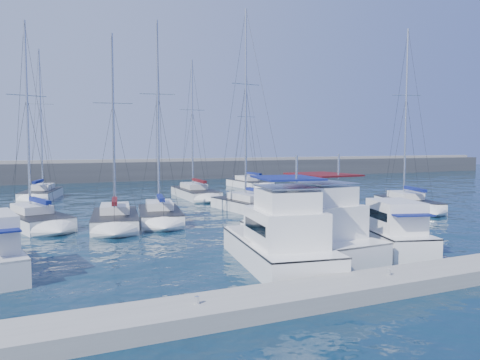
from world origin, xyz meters
name	(u,v)px	position (x,y,z in m)	size (l,w,h in m)	color
ground	(261,239)	(0.00, 0.00, 0.00)	(220.00, 220.00, 0.00)	black
breakwater	(114,174)	(0.00, 52.00, 1.05)	(160.00, 6.00, 4.45)	#424244
dock	(389,283)	(0.00, -11.00, 0.30)	(40.00, 2.20, 0.60)	gray
dock_cleat_near_port	(197,300)	(-8.00, -11.00, 0.72)	(0.16, 0.16, 0.25)	silver
dock_cleat_centre	(389,272)	(0.00, -11.00, 0.72)	(0.16, 0.16, 0.25)	silver
motor_yacht_port_inner	(280,243)	(-2.09, -6.01, 1.13)	(4.77, 8.75, 4.69)	white
motor_yacht_stbd_inner	(312,233)	(0.64, -4.53, 1.13)	(3.86, 9.06, 4.69)	white
motor_yacht_stbd_outer	(391,234)	(4.95, -5.70, 0.94)	(4.24, 6.85, 3.20)	white
sailboat_mid_a	(34,219)	(-12.50, 10.63, 0.53)	(5.16, 8.30, 14.74)	white
sailboat_mid_b	(115,219)	(-7.33, 8.18, 0.52)	(4.29, 7.74, 13.86)	silver
sailboat_mid_c	(160,215)	(-3.97, 8.77, 0.55)	(4.21, 7.36, 15.25)	white
sailboat_mid_d	(251,205)	(4.63, 10.97, 0.54)	(4.19, 9.39, 17.67)	silver
sailboat_mid_e	(407,203)	(17.89, 6.33, 0.55)	(5.35, 8.36, 16.33)	white
sailboat_back_a	(41,194)	(-11.51, 29.02, 0.55)	(4.91, 8.28, 16.28)	white
sailboat_back_b	(195,193)	(3.82, 23.26, 0.52)	(3.58, 9.47, 15.38)	silver
sailboat_back_c	(249,184)	(14.52, 31.91, 0.53)	(3.27, 8.54, 15.36)	white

